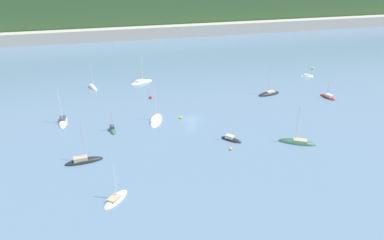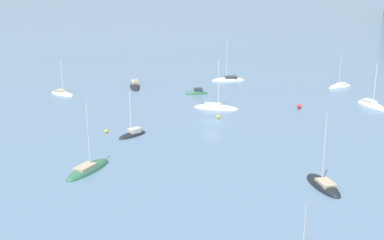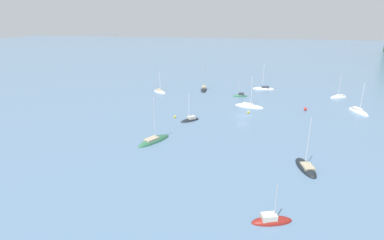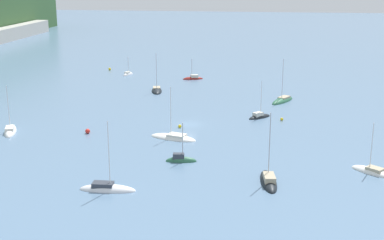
{
  "view_description": "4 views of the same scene",
  "coord_description": "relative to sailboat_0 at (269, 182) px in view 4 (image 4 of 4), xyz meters",
  "views": [
    {
      "loc": [
        -20.69,
        -89.1,
        43.93
      ],
      "look_at": [
        -1.1,
        -5.93,
        2.84
      ],
      "focal_mm": 35.0,
      "sensor_mm": 36.0,
      "label": 1
    },
    {
      "loc": [
        90.45,
        -6.3,
        27.89
      ],
      "look_at": [
        2.86,
        -3.49,
        1.37
      ],
      "focal_mm": 50.0,
      "sensor_mm": 36.0,
      "label": 2
    },
    {
      "loc": [
        79.59,
        1.9,
        26.09
      ],
      "look_at": [
        15.04,
        -11.22,
        3.12
      ],
      "focal_mm": 28.0,
      "sensor_mm": 36.0,
      "label": 3
    },
    {
      "loc": [
        -99.11,
        -14.77,
        28.94
      ],
      "look_at": [
        -6.73,
        -1.45,
        2.81
      ],
      "focal_mm": 50.0,
      "sensor_mm": 36.0,
      "label": 4
    }
  ],
  "objects": [
    {
      "name": "ground_plane",
      "position": [
        27.81,
        15.45,
        -0.13
      ],
      "size": [
        600.0,
        600.0,
        0.0
      ],
      "primitive_type": "plane",
      "color": "slate"
    },
    {
      "name": "mooring_buoy_2",
      "position": [
        19.16,
        33.17,
        0.32
      ],
      "size": [
        0.89,
        0.89,
        0.89
      ],
      "color": "red",
      "rests_on": "ground_plane"
    },
    {
      "name": "sailboat_0",
      "position": [
        0.0,
        0.0,
        0.0
      ],
      "size": [
        8.54,
        3.29,
        11.05
      ],
      "rotation": [
        0.0,
        0.0,
        0.14
      ],
      "color": "black",
      "rests_on": "ground_plane"
    },
    {
      "name": "sailboat_8",
      "position": [
        72.62,
        21.14,
        -0.0
      ],
      "size": [
        3.52,
        5.92,
        6.34
      ],
      "rotation": [
        0.0,
        0.0,
        1.89
      ],
      "color": "maroon",
      "rests_on": "ground_plane"
    },
    {
      "name": "sailboat_9",
      "position": [
        6.16,
        -15.17,
        -0.05
      ],
      "size": [
        5.88,
        6.49,
        8.32
      ],
      "rotation": [
        0.0,
        0.0,
        0.89
      ],
      "color": "white",
      "rests_on": "ground_plane"
    },
    {
      "name": "sailboat_6",
      "position": [
        56.06,
        27.92,
        -0.06
      ],
      "size": [
        8.07,
        4.16,
        10.5
      ],
      "rotation": [
        0.0,
        0.0,
        3.37
      ],
      "color": "black",
      "rests_on": "ground_plane"
    },
    {
      "name": "sailboat_10",
      "position": [
        6.81,
        13.72,
        0.01
      ],
      "size": [
        1.97,
        5.03,
        7.09
      ],
      "rotation": [
        0.0,
        0.0,
        4.83
      ],
      "color": "#2D6647",
      "rests_on": "ground_plane"
    },
    {
      "name": "sailboat_3",
      "position": [
        49.77,
        -2.91,
        -0.06
      ],
      "size": [
        8.88,
        6.35,
        10.8
      ],
      "rotation": [
        0.0,
        0.0,
        2.64
      ],
      "color": "#2D6647",
      "rests_on": "ground_plane"
    },
    {
      "name": "sailboat_1",
      "position": [
        76.23,
        40.59,
        -0.05
      ],
      "size": [
        4.96,
        2.61,
        5.99
      ],
      "rotation": [
        0.0,
        0.0,
        6.03
      ],
      "color": "silver",
      "rests_on": "ground_plane"
    },
    {
      "name": "mooring_buoy_3",
      "position": [
        25.29,
        16.96,
        0.19
      ],
      "size": [
        0.63,
        0.63,
        0.63
      ],
      "color": "yellow",
      "rests_on": "ground_plane"
    },
    {
      "name": "sailboat_7",
      "position": [
        18.0,
        47.74,
        -0.04
      ],
      "size": [
        8.06,
        4.84,
        9.71
      ],
      "rotation": [
        0.0,
        0.0,
        0.38
      ],
      "color": "white",
      "rests_on": "ground_plane"
    },
    {
      "name": "mooring_buoy_1",
      "position": [
        33.17,
        -2.43,
        0.18
      ],
      "size": [
        0.61,
        0.61,
        0.61
      ],
      "color": "yellow",
      "rests_on": "ground_plane"
    },
    {
      "name": "sailboat_4",
      "position": [
        -5.92,
        21.83,
        -0.03
      ],
      "size": [
        2.54,
        7.96,
        10.64
      ],
      "rotation": [
        0.0,
        0.0,
        4.76
      ],
      "color": "silver",
      "rests_on": "ground_plane"
    },
    {
      "name": "mooring_buoy_0",
      "position": [
        82.61,
        47.93,
        0.26
      ],
      "size": [
        0.77,
        0.77,
        0.77
      ],
      "color": "yellow",
      "rests_on": "ground_plane"
    },
    {
      "name": "sailboat_5",
      "position": [
        18.47,
        16.98,
        -0.06
      ],
      "size": [
        5.4,
        9.29,
        10.09
      ],
      "rotation": [
        0.0,
        0.0,
        1.29
      ],
      "color": "white",
      "rests_on": "ground_plane"
    },
    {
      "name": "sailboat_11",
      "position": [
        34.73,
        2.06,
        0.01
      ],
      "size": [
        5.1,
        5.2,
        8.24
      ],
      "rotation": [
        0.0,
        0.0,
        5.48
      ],
      "color": "black",
      "rests_on": "ground_plane"
    }
  ]
}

